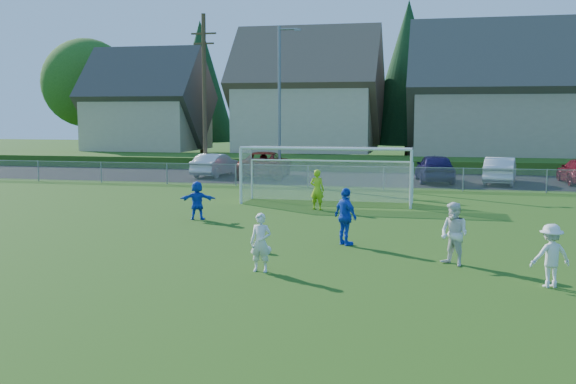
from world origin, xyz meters
name	(u,v)px	position (x,y,z in m)	size (l,w,h in m)	color
ground	(206,302)	(0.00, 0.00, 0.00)	(160.00, 160.00, 0.00)	#193D0C
asphalt_lot	(357,179)	(0.00, 27.50, 0.01)	(60.00, 60.00, 0.00)	black
grass_embankment	(370,163)	(0.00, 35.00, 0.40)	(70.00, 6.00, 0.80)	#1E420F
soccer_ball	(268,250)	(0.08, 4.99, 0.11)	(0.22, 0.22, 0.22)	white
player_white_a	(261,243)	(0.44, 2.87, 0.73)	(0.53, 0.35, 1.47)	white
player_white_b	(454,234)	(5.14, 4.60, 0.82)	(0.80, 0.62, 1.65)	white
player_white_c	(551,256)	(7.22, 2.82, 0.72)	(0.93, 0.54, 1.45)	white
player_blue_a	(346,217)	(2.04, 6.71, 0.86)	(1.01, 0.42, 1.72)	blue
player_blue_b	(197,200)	(-3.97, 10.39, 0.72)	(1.33, 0.42, 1.43)	blue
goalkeeper	(317,190)	(-0.07, 13.87, 0.83)	(0.60, 0.40, 1.66)	#A2D819
car_b	(215,165)	(-8.92, 27.19, 0.71)	(1.50, 4.30, 1.42)	silver
car_c	(265,165)	(-5.61, 26.88, 0.80)	(2.67, 5.79, 1.61)	#5D110A
car_e	(435,168)	(4.58, 26.26, 0.82)	(1.93, 4.80, 1.64)	#16113E
car_f	(500,170)	(8.17, 26.35, 0.75)	(1.58, 4.53, 1.49)	white
soccer_goal	(328,166)	(0.00, 16.05, 1.63)	(7.42, 1.90, 2.50)	white
chainlink_fence	(345,177)	(0.00, 22.00, 0.63)	(52.06, 0.06, 1.20)	gray
streetlight	(280,98)	(-4.45, 26.00, 4.84)	(1.38, 0.18, 9.00)	slate
utility_pole	(204,94)	(-9.50, 27.00, 5.15)	(1.60, 0.26, 10.00)	#473321
houses_row	(404,71)	(1.97, 42.46, 7.33)	(53.90, 11.45, 13.27)	tan
tree_row	(397,80)	(1.04, 48.74, 6.91)	(65.98, 12.36, 13.80)	#382616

